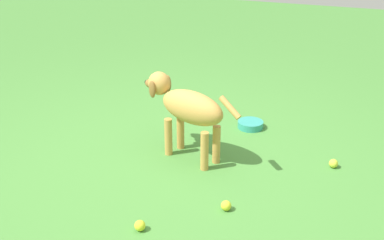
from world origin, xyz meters
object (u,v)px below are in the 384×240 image
(tennis_ball_0, at_px, (140,226))
(dog, at_px, (187,107))
(tennis_ball_2, at_px, (333,163))
(water_bowl, at_px, (250,125))
(tennis_ball_1, at_px, (226,206))

(tennis_ball_0, bearing_deg, dog, 95.38)
(tennis_ball_0, distance_m, tennis_ball_2, 1.54)
(tennis_ball_2, xyz_separation_m, water_bowl, (-0.75, 0.45, -0.00))
(tennis_ball_1, relative_size, water_bowl, 0.30)
(tennis_ball_0, bearing_deg, water_bowl, 81.94)
(tennis_ball_0, xyz_separation_m, water_bowl, (0.23, 1.64, -0.00))
(tennis_ball_0, relative_size, tennis_ball_1, 1.00)
(tennis_ball_0, xyz_separation_m, tennis_ball_2, (0.98, 1.18, 0.00))
(tennis_ball_0, bearing_deg, tennis_ball_1, 43.02)
(dog, height_order, water_bowl, dog)
(tennis_ball_1, relative_size, tennis_ball_2, 1.00)
(dog, distance_m, water_bowl, 0.84)
(dog, relative_size, tennis_ball_2, 13.20)
(tennis_ball_1, height_order, tennis_ball_2, same)
(dog, bearing_deg, tennis_ball_0, 114.81)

